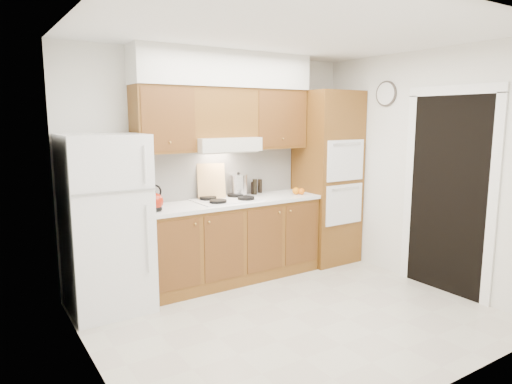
% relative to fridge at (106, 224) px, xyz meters
% --- Properties ---
extents(floor, '(3.60, 3.60, 0.00)m').
position_rel_fridge_xyz_m(floor, '(1.41, -1.14, -0.86)').
color(floor, beige).
rests_on(floor, ground).
extents(ceiling, '(3.60, 3.60, 0.00)m').
position_rel_fridge_xyz_m(ceiling, '(1.41, -1.14, 1.74)').
color(ceiling, white).
rests_on(ceiling, wall_back).
extents(wall_back, '(3.60, 0.02, 2.60)m').
position_rel_fridge_xyz_m(wall_back, '(1.41, 0.36, 0.44)').
color(wall_back, silver).
rests_on(wall_back, floor).
extents(wall_left, '(0.02, 3.00, 2.60)m').
position_rel_fridge_xyz_m(wall_left, '(-0.40, -1.14, 0.44)').
color(wall_left, silver).
rests_on(wall_left, floor).
extents(wall_right, '(0.02, 3.00, 2.60)m').
position_rel_fridge_xyz_m(wall_right, '(3.21, -1.14, 0.44)').
color(wall_right, silver).
rests_on(wall_right, floor).
extents(fridge, '(0.75, 0.72, 1.72)m').
position_rel_fridge_xyz_m(fridge, '(0.00, 0.00, 0.00)').
color(fridge, white).
rests_on(fridge, floor).
extents(base_cabinets, '(2.11, 0.60, 0.90)m').
position_rel_fridge_xyz_m(base_cabinets, '(1.43, 0.06, -0.41)').
color(base_cabinets, brown).
rests_on(base_cabinets, floor).
extents(countertop, '(2.13, 0.62, 0.04)m').
position_rel_fridge_xyz_m(countertop, '(1.43, 0.05, 0.06)').
color(countertop, white).
rests_on(countertop, base_cabinets).
extents(backsplash, '(2.11, 0.03, 0.56)m').
position_rel_fridge_xyz_m(backsplash, '(1.43, 0.34, 0.36)').
color(backsplash, white).
rests_on(backsplash, countertop).
extents(oven_cabinet, '(0.70, 0.65, 2.20)m').
position_rel_fridge_xyz_m(oven_cabinet, '(2.85, 0.03, 0.24)').
color(oven_cabinet, brown).
rests_on(oven_cabinet, floor).
extents(upper_cab_left, '(0.63, 0.33, 0.70)m').
position_rel_fridge_xyz_m(upper_cab_left, '(0.69, 0.19, 0.99)').
color(upper_cab_left, brown).
rests_on(upper_cab_left, wall_back).
extents(upper_cab_right, '(0.73, 0.33, 0.70)m').
position_rel_fridge_xyz_m(upper_cab_right, '(2.12, 0.19, 0.99)').
color(upper_cab_right, brown).
rests_on(upper_cab_right, wall_back).
extents(range_hood, '(0.75, 0.45, 0.15)m').
position_rel_fridge_xyz_m(range_hood, '(1.38, 0.13, 0.71)').
color(range_hood, silver).
rests_on(range_hood, wall_back).
extents(upper_cab_over_hood, '(0.75, 0.33, 0.55)m').
position_rel_fridge_xyz_m(upper_cab_over_hood, '(1.38, 0.19, 1.06)').
color(upper_cab_over_hood, brown).
rests_on(upper_cab_over_hood, range_hood).
extents(soffit, '(2.13, 0.36, 0.40)m').
position_rel_fridge_xyz_m(soffit, '(1.43, 0.18, 1.54)').
color(soffit, silver).
rests_on(soffit, wall_back).
extents(cooktop, '(0.74, 0.50, 0.01)m').
position_rel_fridge_xyz_m(cooktop, '(1.38, 0.07, 0.09)').
color(cooktop, white).
rests_on(cooktop, countertop).
extents(doorway, '(0.02, 0.90, 2.10)m').
position_rel_fridge_xyz_m(doorway, '(3.19, -1.49, 0.19)').
color(doorway, black).
rests_on(doorway, floor).
extents(wall_clock, '(0.02, 0.30, 0.30)m').
position_rel_fridge_xyz_m(wall_clock, '(3.19, -0.59, 1.29)').
color(wall_clock, '#3F3833').
rests_on(wall_clock, wall_right).
extents(kettle, '(0.21, 0.21, 0.18)m').
position_rel_fridge_xyz_m(kettle, '(0.47, -0.06, 0.18)').
color(kettle, maroon).
rests_on(kettle, countertop).
extents(cutting_board, '(0.34, 0.20, 0.42)m').
position_rel_fridge_xyz_m(cutting_board, '(1.28, 0.25, 0.28)').
color(cutting_board, tan).
rests_on(cutting_board, countertop).
extents(stock_pot, '(0.28, 0.28, 0.22)m').
position_rel_fridge_xyz_m(stock_pot, '(1.63, 0.23, 0.22)').
color(stock_pot, silver).
rests_on(stock_pot, cooktop).
extents(condiment_a, '(0.06, 0.06, 0.19)m').
position_rel_fridge_xyz_m(condiment_a, '(1.86, 0.23, 0.18)').
color(condiment_a, black).
rests_on(condiment_a, countertop).
extents(condiment_b, '(0.06, 0.06, 0.17)m').
position_rel_fridge_xyz_m(condiment_b, '(1.99, 0.31, 0.16)').
color(condiment_b, black).
rests_on(condiment_b, countertop).
extents(condiment_c, '(0.06, 0.06, 0.16)m').
position_rel_fridge_xyz_m(condiment_c, '(1.85, 0.26, 0.16)').
color(condiment_c, black).
rests_on(condiment_c, countertop).
extents(orange_near, '(0.09, 0.09, 0.08)m').
position_rel_fridge_xyz_m(orange_near, '(2.33, -0.08, 0.12)').
color(orange_near, '#EB600C').
rests_on(orange_near, countertop).
extents(orange_far, '(0.11, 0.11, 0.09)m').
position_rel_fridge_xyz_m(orange_far, '(2.28, -0.04, 0.12)').
color(orange_far, orange).
rests_on(orange_far, countertop).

